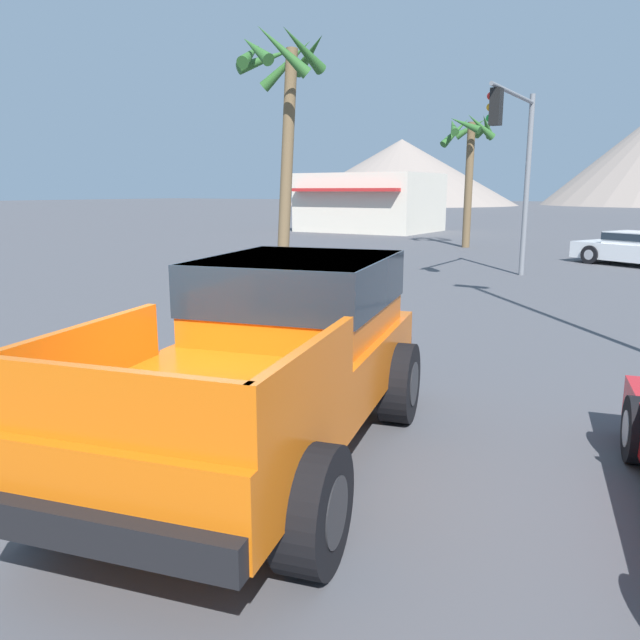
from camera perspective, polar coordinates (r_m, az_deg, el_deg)
ground_plane at (r=6.42m, az=-9.66°, el=-12.47°), size 320.00×320.00×0.00m
orange_pickup_truck at (r=6.28m, az=-3.78°, el=-2.32°), size 3.24×5.48×1.92m
parked_car_white at (r=24.83m, az=27.24°, el=5.82°), size 4.81×3.50×1.19m
traffic_light_crosswalk at (r=19.07m, az=17.36°, el=14.91°), size 0.38×4.14×5.45m
palm_tree_tall at (r=19.67m, az=-3.44°, el=19.96°), size 2.97×2.85×7.19m
palm_tree_short at (r=30.36m, az=13.55°, el=15.13°), size 2.77×2.56×6.09m
storefront_building at (r=41.71m, az=4.60°, el=10.66°), size 8.10×7.04×3.71m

